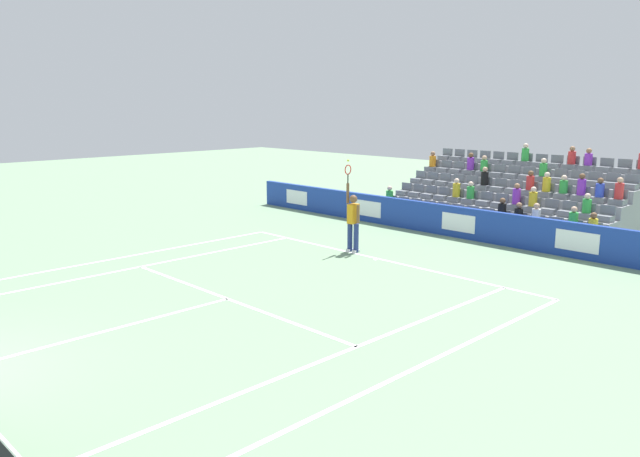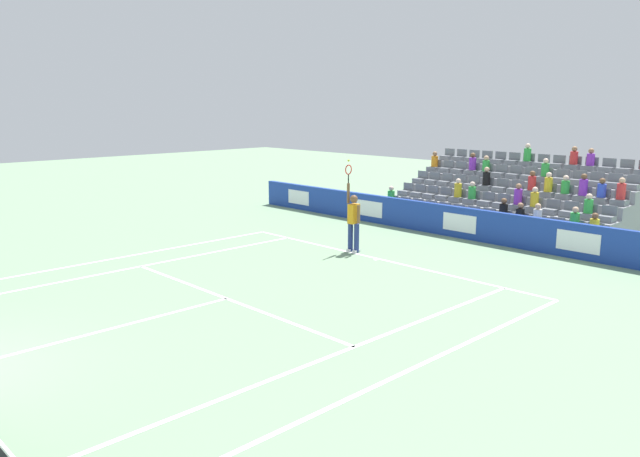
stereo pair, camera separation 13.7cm
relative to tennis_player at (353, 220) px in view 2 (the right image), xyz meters
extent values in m
cube|color=white|center=(-1.17, 0.13, -0.99)|extent=(10.97, 0.10, 0.01)
cube|color=white|center=(-1.17, 5.62, -0.99)|extent=(8.23, 0.10, 0.01)
cube|color=white|center=(-1.17, 8.82, -0.99)|extent=(0.10, 6.40, 0.01)
cube|color=white|center=(2.95, 6.08, -0.99)|extent=(0.10, 11.89, 0.01)
cube|color=white|center=(-5.28, 6.08, -0.99)|extent=(0.10, 11.89, 0.01)
cube|color=white|center=(4.32, 6.08, -0.99)|extent=(0.10, 11.89, 0.01)
cube|color=white|center=(-6.65, 6.08, -0.99)|extent=(0.10, 11.89, 0.01)
cube|color=white|center=(-1.17, 0.23, -0.99)|extent=(0.10, 0.20, 0.01)
cube|color=#193899|center=(-1.17, -4.15, -0.46)|extent=(20.45, 0.20, 1.07)
cube|color=white|center=(-5.26, -4.04, -0.46)|extent=(1.31, 0.01, 0.60)
cube|color=white|center=(-1.17, -4.04, -0.46)|extent=(1.31, 0.01, 0.60)
cube|color=white|center=(2.92, -4.04, -0.46)|extent=(1.31, 0.01, 0.60)
cube|color=white|center=(7.01, -4.04, -0.46)|extent=(1.31, 0.01, 0.60)
cylinder|color=navy|center=(-0.13, -0.01, -0.54)|extent=(0.16, 0.16, 0.90)
cylinder|color=navy|center=(0.11, 0.01, -0.54)|extent=(0.16, 0.16, 0.90)
cube|color=white|center=(-0.13, -0.01, -0.95)|extent=(0.14, 0.27, 0.08)
cube|color=white|center=(0.11, 0.01, -0.95)|extent=(0.14, 0.27, 0.08)
cube|color=orange|center=(-0.01, 0.00, 0.21)|extent=(0.25, 0.38, 0.60)
sphere|color=brown|center=(-0.01, 0.00, 0.67)|extent=(0.24, 0.24, 0.24)
cylinder|color=brown|center=(0.21, 0.02, 0.82)|extent=(0.09, 0.09, 0.62)
cylinder|color=brown|center=(-0.23, 0.03, 0.23)|extent=(0.09, 0.09, 0.56)
cylinder|color=black|center=(0.21, 0.02, 1.27)|extent=(0.04, 0.04, 0.28)
torus|color=red|center=(0.21, 0.02, 1.55)|extent=(0.06, 0.31, 0.31)
sphere|color=#D1E533|center=(0.21, 0.02, 1.83)|extent=(0.07, 0.07, 0.07)
cube|color=gray|center=(-1.17, -5.22, -0.78)|extent=(8.68, 0.95, 0.42)
cube|color=slate|center=(-5.20, -5.22, -0.47)|extent=(0.48, 0.44, 0.20)
cube|color=slate|center=(-5.20, -5.42, -0.22)|extent=(0.48, 0.04, 0.30)
cube|color=slate|center=(-4.58, -5.22, -0.47)|extent=(0.48, 0.44, 0.20)
cube|color=slate|center=(-4.58, -5.42, -0.22)|extent=(0.48, 0.04, 0.30)
cube|color=slate|center=(-3.96, -5.22, -0.47)|extent=(0.48, 0.44, 0.20)
cube|color=slate|center=(-3.96, -5.42, -0.22)|extent=(0.48, 0.04, 0.30)
cube|color=slate|center=(-3.34, -5.22, -0.47)|extent=(0.48, 0.44, 0.20)
cube|color=slate|center=(-3.34, -5.42, -0.22)|extent=(0.48, 0.04, 0.30)
cube|color=slate|center=(-2.72, -5.22, -0.47)|extent=(0.48, 0.44, 0.20)
cube|color=slate|center=(-2.72, -5.42, -0.22)|extent=(0.48, 0.04, 0.30)
cube|color=slate|center=(-2.10, -5.22, -0.47)|extent=(0.48, 0.44, 0.20)
cube|color=slate|center=(-2.10, -5.42, -0.22)|extent=(0.48, 0.04, 0.30)
cube|color=slate|center=(-1.48, -5.22, -0.47)|extent=(0.48, 0.44, 0.20)
cube|color=slate|center=(-1.48, -5.42, -0.22)|extent=(0.48, 0.04, 0.30)
cube|color=slate|center=(-0.86, -5.22, -0.47)|extent=(0.48, 0.44, 0.20)
cube|color=slate|center=(-0.86, -5.42, -0.22)|extent=(0.48, 0.04, 0.30)
cube|color=slate|center=(-0.24, -5.22, -0.47)|extent=(0.48, 0.44, 0.20)
cube|color=slate|center=(-0.24, -5.42, -0.22)|extent=(0.48, 0.04, 0.30)
cube|color=slate|center=(0.38, -5.22, -0.47)|extent=(0.48, 0.44, 0.20)
cube|color=slate|center=(0.38, -5.42, -0.22)|extent=(0.48, 0.04, 0.30)
cube|color=slate|center=(1.00, -5.22, -0.47)|extent=(0.48, 0.44, 0.20)
cube|color=slate|center=(1.00, -5.42, -0.22)|extent=(0.48, 0.04, 0.30)
cube|color=slate|center=(1.62, -5.22, -0.47)|extent=(0.48, 0.44, 0.20)
cube|color=slate|center=(1.62, -5.42, -0.22)|extent=(0.48, 0.04, 0.30)
cube|color=slate|center=(2.24, -5.22, -0.47)|extent=(0.48, 0.44, 0.20)
cube|color=slate|center=(2.24, -5.42, -0.22)|extent=(0.48, 0.04, 0.30)
cube|color=slate|center=(2.86, -5.22, -0.47)|extent=(0.48, 0.44, 0.20)
cube|color=slate|center=(2.86, -5.42, -0.22)|extent=(0.48, 0.04, 0.30)
cube|color=gray|center=(-1.17, -6.17, -0.57)|extent=(8.68, 0.95, 0.84)
cube|color=slate|center=(-5.20, -6.17, -0.05)|extent=(0.48, 0.44, 0.20)
cube|color=slate|center=(-5.20, -6.37, 0.20)|extent=(0.48, 0.04, 0.30)
cube|color=slate|center=(-4.58, -6.17, -0.05)|extent=(0.48, 0.44, 0.20)
cube|color=slate|center=(-4.58, -6.37, 0.20)|extent=(0.48, 0.04, 0.30)
cube|color=slate|center=(-3.96, -6.17, -0.05)|extent=(0.48, 0.44, 0.20)
cube|color=slate|center=(-3.96, -6.37, 0.20)|extent=(0.48, 0.04, 0.30)
cube|color=slate|center=(-3.34, -6.17, -0.05)|extent=(0.48, 0.44, 0.20)
cube|color=slate|center=(-3.34, -6.37, 0.20)|extent=(0.48, 0.04, 0.30)
cube|color=slate|center=(-2.72, -6.17, -0.05)|extent=(0.48, 0.44, 0.20)
cube|color=slate|center=(-2.72, -6.37, 0.20)|extent=(0.48, 0.04, 0.30)
cube|color=slate|center=(-2.10, -6.17, -0.05)|extent=(0.48, 0.44, 0.20)
cube|color=slate|center=(-2.10, -6.37, 0.20)|extent=(0.48, 0.04, 0.30)
cube|color=slate|center=(-1.48, -6.17, -0.05)|extent=(0.48, 0.44, 0.20)
cube|color=slate|center=(-1.48, -6.37, 0.20)|extent=(0.48, 0.04, 0.30)
cube|color=slate|center=(-0.86, -6.17, -0.05)|extent=(0.48, 0.44, 0.20)
cube|color=slate|center=(-0.86, -6.37, 0.20)|extent=(0.48, 0.04, 0.30)
cube|color=slate|center=(-0.24, -6.17, -0.05)|extent=(0.48, 0.44, 0.20)
cube|color=slate|center=(-0.24, -6.37, 0.20)|extent=(0.48, 0.04, 0.30)
cube|color=slate|center=(0.38, -6.17, -0.05)|extent=(0.48, 0.44, 0.20)
cube|color=slate|center=(0.38, -6.37, 0.20)|extent=(0.48, 0.04, 0.30)
cube|color=slate|center=(1.00, -6.17, -0.05)|extent=(0.48, 0.44, 0.20)
cube|color=slate|center=(1.00, -6.37, 0.20)|extent=(0.48, 0.04, 0.30)
cube|color=slate|center=(1.62, -6.17, -0.05)|extent=(0.48, 0.44, 0.20)
cube|color=slate|center=(1.62, -6.37, 0.20)|extent=(0.48, 0.04, 0.30)
cube|color=slate|center=(2.24, -6.17, -0.05)|extent=(0.48, 0.44, 0.20)
cube|color=slate|center=(2.24, -6.37, 0.20)|extent=(0.48, 0.04, 0.30)
cube|color=slate|center=(2.86, -6.17, -0.05)|extent=(0.48, 0.44, 0.20)
cube|color=slate|center=(2.86, -6.37, 0.20)|extent=(0.48, 0.04, 0.30)
cube|color=gray|center=(-1.17, -7.12, -0.36)|extent=(8.68, 0.95, 1.26)
cube|color=slate|center=(-5.20, -7.12, 0.37)|extent=(0.48, 0.44, 0.20)
cube|color=slate|center=(-5.20, -7.32, 0.62)|extent=(0.48, 0.04, 0.30)
cube|color=slate|center=(-4.58, -7.12, 0.37)|extent=(0.48, 0.44, 0.20)
cube|color=slate|center=(-4.58, -7.32, 0.62)|extent=(0.48, 0.04, 0.30)
cube|color=slate|center=(-3.96, -7.12, 0.37)|extent=(0.48, 0.44, 0.20)
cube|color=slate|center=(-3.96, -7.32, 0.62)|extent=(0.48, 0.04, 0.30)
cube|color=slate|center=(-3.34, -7.12, 0.37)|extent=(0.48, 0.44, 0.20)
cube|color=slate|center=(-3.34, -7.32, 0.62)|extent=(0.48, 0.04, 0.30)
cube|color=slate|center=(-2.72, -7.12, 0.37)|extent=(0.48, 0.44, 0.20)
cube|color=slate|center=(-2.72, -7.32, 0.62)|extent=(0.48, 0.04, 0.30)
cube|color=slate|center=(-2.10, -7.12, 0.37)|extent=(0.48, 0.44, 0.20)
cube|color=slate|center=(-2.10, -7.32, 0.62)|extent=(0.48, 0.04, 0.30)
cube|color=slate|center=(-1.48, -7.12, 0.37)|extent=(0.48, 0.44, 0.20)
cube|color=slate|center=(-1.48, -7.32, 0.62)|extent=(0.48, 0.04, 0.30)
cube|color=slate|center=(-0.86, -7.12, 0.37)|extent=(0.48, 0.44, 0.20)
cube|color=slate|center=(-0.86, -7.32, 0.62)|extent=(0.48, 0.04, 0.30)
cube|color=slate|center=(-0.24, -7.12, 0.37)|extent=(0.48, 0.44, 0.20)
cube|color=slate|center=(-0.24, -7.32, 0.62)|extent=(0.48, 0.04, 0.30)
cube|color=slate|center=(0.38, -7.12, 0.37)|extent=(0.48, 0.44, 0.20)
cube|color=slate|center=(0.38, -7.32, 0.62)|extent=(0.48, 0.04, 0.30)
cube|color=slate|center=(1.00, -7.12, 0.37)|extent=(0.48, 0.44, 0.20)
cube|color=slate|center=(1.00, -7.32, 0.62)|extent=(0.48, 0.04, 0.30)
cube|color=slate|center=(1.62, -7.12, 0.37)|extent=(0.48, 0.44, 0.20)
cube|color=slate|center=(1.62, -7.32, 0.62)|extent=(0.48, 0.04, 0.30)
cube|color=slate|center=(2.24, -7.12, 0.37)|extent=(0.48, 0.44, 0.20)
cube|color=slate|center=(2.24, -7.32, 0.62)|extent=(0.48, 0.04, 0.30)
cube|color=slate|center=(2.86, -7.12, 0.37)|extent=(0.48, 0.44, 0.20)
cube|color=slate|center=(2.86, -7.32, 0.62)|extent=(0.48, 0.04, 0.30)
cube|color=gray|center=(-1.17, -8.07, -0.15)|extent=(8.68, 0.95, 1.68)
cube|color=slate|center=(-5.20, -8.07, 0.79)|extent=(0.48, 0.44, 0.20)
cube|color=slate|center=(-5.20, -8.27, 1.04)|extent=(0.48, 0.04, 0.30)
cube|color=slate|center=(-4.58, -8.07, 0.79)|extent=(0.48, 0.44, 0.20)
cube|color=slate|center=(-4.58, -8.27, 1.04)|extent=(0.48, 0.04, 0.30)
cube|color=slate|center=(-3.96, -8.07, 0.79)|extent=(0.48, 0.44, 0.20)
cube|color=slate|center=(-3.96, -8.27, 1.04)|extent=(0.48, 0.04, 0.30)
cube|color=slate|center=(-3.34, -8.07, 0.79)|extent=(0.48, 0.44, 0.20)
cube|color=slate|center=(-3.34, -8.27, 1.04)|extent=(0.48, 0.04, 0.30)
cube|color=slate|center=(-2.72, -8.07, 0.79)|extent=(0.48, 0.44, 0.20)
cube|color=slate|center=(-2.72, -8.27, 1.04)|extent=(0.48, 0.04, 0.30)
cube|color=slate|center=(-2.10, -8.07, 0.79)|extent=(0.48, 0.44, 0.20)
cube|color=slate|center=(-2.10, -8.27, 1.04)|extent=(0.48, 0.04, 0.30)
cube|color=slate|center=(-1.48, -8.07, 0.79)|extent=(0.48, 0.44, 0.20)
cube|color=slate|center=(-1.48, -8.27, 1.04)|extent=(0.48, 0.04, 0.30)
cube|color=slate|center=(-0.86, -8.07, 0.79)|extent=(0.48, 0.44, 0.20)
cube|color=slate|center=(-0.86, -8.27, 1.04)|extent=(0.48, 0.04, 0.30)
cube|color=slate|center=(-0.24, -8.07, 0.79)|extent=(0.48, 0.44, 0.20)
cube|color=slate|center=(-0.24, -8.27, 1.04)|extent=(0.48, 0.04, 0.30)
cube|color=slate|center=(0.38, -8.07, 0.79)|extent=(0.48, 0.44, 0.20)
cube|color=slate|center=(0.38, -8.27, 1.04)|extent=(0.48, 0.04, 0.30)
cube|color=slate|center=(1.00, -8.07, 0.79)|extent=(0.48, 0.44, 0.20)
cube|color=slate|center=(1.00, -8.27, 1.04)|extent=(0.48, 0.04, 0.30)
cube|color=slate|center=(1.62, -8.07, 0.79)|extent=(0.48, 0.44, 0.20)
cube|color=slate|center=(1.62, -8.27, 1.04)|extent=(0.48, 0.04, 0.30)
cube|color=slate|center=(2.24, -8.07, 0.79)|extent=(0.48, 0.44, 0.20)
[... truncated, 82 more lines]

